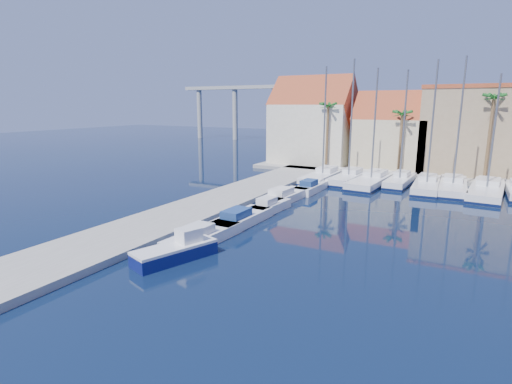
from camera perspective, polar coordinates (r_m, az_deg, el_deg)
ground at (r=20.42m, az=-14.09°, el=-15.86°), size 260.00×260.00×0.00m
quay_west at (r=35.38m, az=-10.09°, el=-3.02°), size 6.00×77.00×0.50m
shore_north at (r=61.73m, az=26.01°, el=2.48°), size 54.00×16.00×0.50m
fishing_boat at (r=25.72m, az=-11.22°, el=-8.15°), size 3.38×5.63×1.87m
motorboat_west_0 at (r=28.45m, az=-7.72°, el=-6.23°), size 2.49×6.79×1.40m
motorboat_west_1 at (r=32.40m, az=-2.27°, el=-3.80°), size 2.39×6.97×1.40m
motorboat_west_2 at (r=36.20m, az=1.97°, el=-2.06°), size 2.00×5.20×1.40m
motorboat_west_3 at (r=40.42m, az=4.02°, el=-0.54°), size 2.79×7.39×1.40m
motorboat_west_4 at (r=45.00m, az=7.80°, el=0.71°), size 2.07×6.16×1.40m
sailboat_0 at (r=52.07m, az=9.73°, el=2.32°), size 3.05×10.95×14.02m
sailboat_1 at (r=51.66m, az=13.28°, el=2.12°), size 3.16×10.03×14.80m
sailboat_2 at (r=50.47m, az=16.34°, el=1.66°), size 3.98×12.03×13.60m
sailboat_3 at (r=51.20m, az=19.94°, el=1.62°), size 2.72×8.80×13.40m
sailboat_4 at (r=49.55m, az=23.24°, el=1.00°), size 3.01×10.18×14.24m
sailboat_5 at (r=50.04m, az=26.29°, el=0.81°), size 3.26×10.85×14.51m
sailboat_6 at (r=49.74m, az=30.12°, el=0.31°), size 4.09×12.18×12.59m
building_0 at (r=64.15m, az=8.20°, el=9.58°), size 12.30×9.00×13.50m
building_1 at (r=61.05m, az=18.85°, el=7.76°), size 10.30×8.00×11.00m
building_2 at (r=61.07m, az=29.37°, el=7.75°), size 14.20×10.20×11.50m
palm_0 at (r=58.02m, az=10.27°, el=11.75°), size 2.60×2.60×10.15m
palm_1 at (r=55.65m, az=20.18°, el=10.21°), size 2.60×2.60×9.15m
palm_2 at (r=55.00m, az=30.85°, el=11.19°), size 2.60×2.60×11.15m
viaduct at (r=108.10m, az=0.18°, el=12.78°), size 48.00×2.20×14.45m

